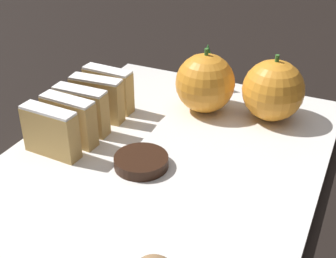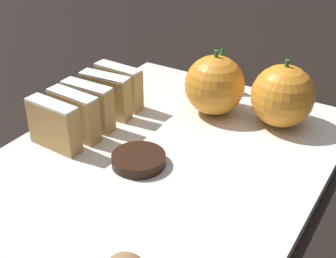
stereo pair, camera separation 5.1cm
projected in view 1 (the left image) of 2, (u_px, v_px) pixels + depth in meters
ground_plane at (168, 161)px, 0.53m from camera, size 6.00×6.00×0.00m
serving_platter at (168, 157)px, 0.53m from camera, size 0.33×0.42×0.01m
stollen_slice_front at (51, 132)px, 0.51m from camera, size 0.07×0.02×0.06m
stollen_slice_second at (69, 120)px, 0.53m from camera, size 0.07×0.02×0.06m
stollen_slice_third at (83, 109)px, 0.55m from camera, size 0.07×0.02×0.06m
stollen_slice_fourth at (97, 99)px, 0.58m from camera, size 0.07×0.02×0.06m
stollen_slice_fifth at (108, 89)px, 0.60m from camera, size 0.07×0.02×0.06m
orange_near at (273, 90)px, 0.57m from camera, size 0.08×0.08×0.08m
orange_far at (207, 83)px, 0.59m from camera, size 0.08×0.08×0.08m
chocolate_cookie at (141, 161)px, 0.50m from camera, size 0.06×0.06×0.01m
evergreen_sprig at (207, 67)px, 0.65m from camera, size 0.05×0.05×0.07m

